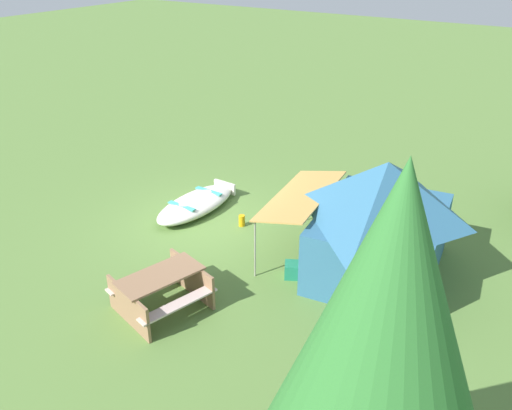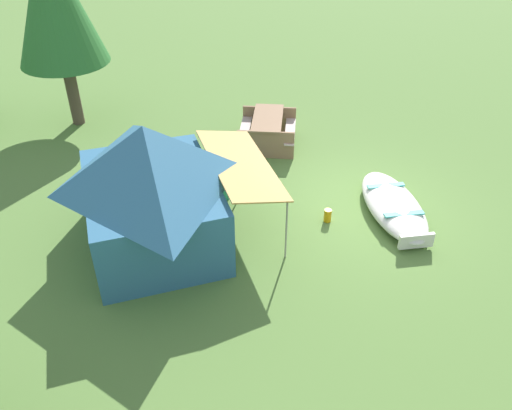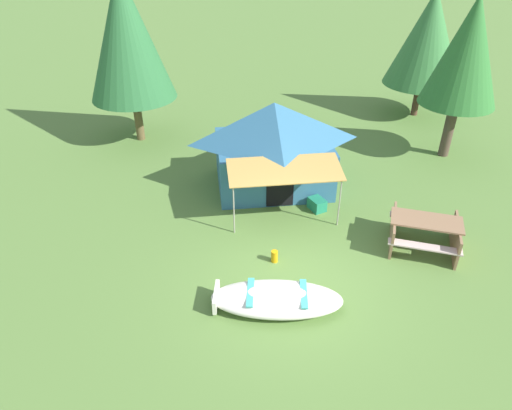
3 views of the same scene
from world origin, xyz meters
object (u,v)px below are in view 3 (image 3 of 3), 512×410
object	(u,v)px
picnic_table	(424,230)
pine_tree_back_left	(126,36)
pine_tree_back_right	(428,38)
fuel_can	(274,256)
pine_tree_far_center	(467,52)
cooler_box	(317,204)
canvas_cabin_tent	(273,144)
beached_rowboat	(276,299)

from	to	relation	value
picnic_table	pine_tree_back_left	distance (m)	10.98
picnic_table	pine_tree_back_right	xyz separation A→B (m)	(2.36, 8.85, 2.54)
picnic_table	fuel_can	world-z (taller)	picnic_table
picnic_table	pine_tree_far_center	bearing A→B (deg)	65.97
cooler_box	pine_tree_back_left	xyz separation A→B (m)	(-5.90, 4.75, 3.46)
canvas_cabin_tent	fuel_can	distance (m)	3.85
fuel_can	pine_tree_far_center	distance (m)	8.90
fuel_can	picnic_table	bearing A→B (deg)	8.88
beached_rowboat	picnic_table	distance (m)	4.24
beached_rowboat	pine_tree_far_center	size ratio (longest dim) A/B	0.55
pine_tree_back_left	beached_rowboat	bearing A→B (deg)	-61.53
canvas_cabin_tent	pine_tree_far_center	world-z (taller)	pine_tree_far_center
picnic_table	pine_tree_back_left	world-z (taller)	pine_tree_back_left
pine_tree_far_center	pine_tree_back_left	bearing A→B (deg)	172.93
canvas_cabin_tent	picnic_table	distance (m)	4.81
picnic_table	pine_tree_back_right	world-z (taller)	pine_tree_back_right
pine_tree_back_left	pine_tree_back_right	size ratio (longest dim) A/B	1.19
picnic_table	cooler_box	xyz separation A→B (m)	(-2.41, 1.70, -0.32)
pine_tree_back_left	canvas_cabin_tent	bearing A→B (deg)	-35.62
pine_tree_back_left	pine_tree_far_center	world-z (taller)	pine_tree_back_left
pine_tree_back_right	picnic_table	bearing A→B (deg)	-104.92
canvas_cabin_tent	pine_tree_back_left	xyz separation A→B (m)	(-4.71, 3.38, 2.27)
cooler_box	fuel_can	xyz separation A→B (m)	(-1.26, -2.28, -0.02)
beached_rowboat	canvas_cabin_tent	size ratio (longest dim) A/B	0.68
picnic_table	pine_tree_back_left	xyz separation A→B (m)	(-8.31, 6.46, 3.13)
cooler_box	pine_tree_far_center	xyz separation A→B (m)	(4.70, 3.44, 3.29)
beached_rowboat	pine_tree_back_right	bearing A→B (deg)	61.06
picnic_table	fuel_can	xyz separation A→B (m)	(-3.67, -0.57, -0.34)
fuel_can	canvas_cabin_tent	bearing A→B (deg)	88.88
canvas_cabin_tent	pine_tree_far_center	distance (m)	6.59
pine_tree_far_center	picnic_table	bearing A→B (deg)	-114.03
picnic_table	cooler_box	size ratio (longest dim) A/B	4.16
pine_tree_back_right	beached_rowboat	bearing A→B (deg)	-118.94
beached_rowboat	pine_tree_back_left	xyz separation A→B (m)	(-4.63, 8.53, 3.40)
pine_tree_back_right	pine_tree_far_center	size ratio (longest dim) A/B	0.93
cooler_box	pine_tree_back_left	size ratio (longest dim) A/B	0.08
fuel_can	pine_tree_back_right	world-z (taller)	pine_tree_back_right
canvas_cabin_tent	pine_tree_back_left	size ratio (longest dim) A/B	0.73
beached_rowboat	fuel_can	distance (m)	1.50
cooler_box	pine_tree_back_right	xyz separation A→B (m)	(4.77, 7.15, 2.86)
beached_rowboat	fuel_can	size ratio (longest dim) A/B	9.45
canvas_cabin_tent	picnic_table	world-z (taller)	canvas_cabin_tent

